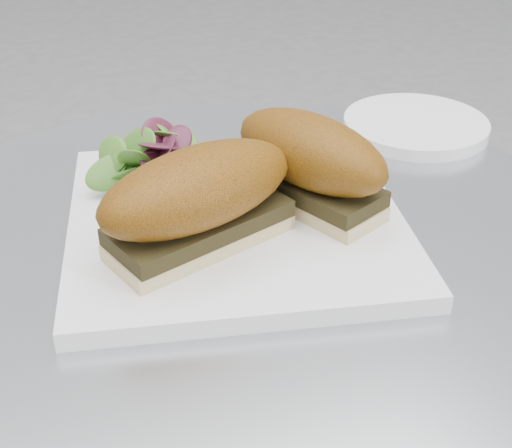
{
  "coord_description": "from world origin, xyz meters",
  "views": [
    {
      "loc": [
        -0.16,
        -0.43,
        1.06
      ],
      "look_at": [
        0.02,
        0.01,
        0.77
      ],
      "focal_mm": 50.0,
      "sensor_mm": 36.0,
      "label": 1
    }
  ],
  "objects_px": {
    "plate": "(235,221)",
    "sandwich_right": "(310,160)",
    "sandwich_left": "(199,198)",
    "saucer": "(416,125)"
  },
  "relations": [
    {
      "from": "sandwich_right",
      "to": "saucer",
      "type": "relative_size",
      "value": 1.07
    },
    {
      "from": "sandwich_left",
      "to": "plate",
      "type": "bearing_deg",
      "value": 22.46
    },
    {
      "from": "plate",
      "to": "sandwich_right",
      "type": "height_order",
      "value": "sandwich_right"
    },
    {
      "from": "plate",
      "to": "sandwich_right",
      "type": "xyz_separation_m",
      "value": [
        0.06,
        -0.01,
        0.05
      ]
    },
    {
      "from": "sandwich_left",
      "to": "sandwich_right",
      "type": "bearing_deg",
      "value": -3.51
    },
    {
      "from": "plate",
      "to": "saucer",
      "type": "distance_m",
      "value": 0.28
    },
    {
      "from": "plate",
      "to": "sandwich_left",
      "type": "xyz_separation_m",
      "value": [
        -0.04,
        -0.03,
        0.05
      ]
    },
    {
      "from": "plate",
      "to": "sandwich_left",
      "type": "height_order",
      "value": "sandwich_left"
    },
    {
      "from": "sandwich_left",
      "to": "saucer",
      "type": "bearing_deg",
      "value": 9.78
    },
    {
      "from": "plate",
      "to": "sandwich_right",
      "type": "distance_m",
      "value": 0.08
    }
  ]
}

